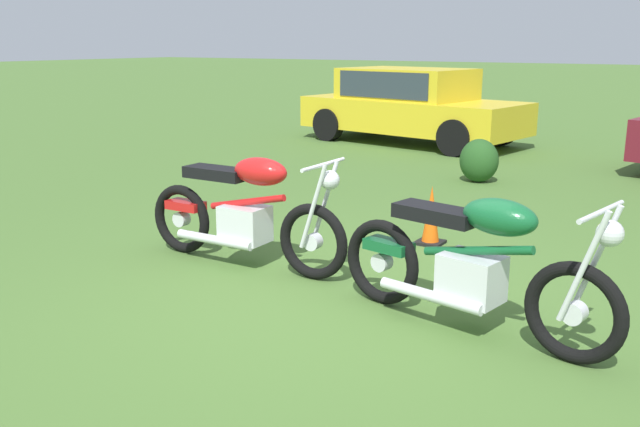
{
  "coord_description": "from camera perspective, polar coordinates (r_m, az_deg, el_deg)",
  "views": [
    {
      "loc": [
        2.59,
        -4.29,
        1.94
      ],
      "look_at": [
        -0.46,
        0.56,
        0.5
      ],
      "focal_mm": 38.76,
      "sensor_mm": 36.0,
      "label": 1
    }
  ],
  "objects": [
    {
      "name": "motorcycle_red",
      "position": [
        6.06,
        -6.23,
        0.15
      ],
      "size": [
        2.1,
        0.64,
        1.02
      ],
      "rotation": [
        0.0,
        0.0,
        0.02
      ],
      "color": "black",
      "rests_on": "ground"
    },
    {
      "name": "motorcycle_green",
      "position": [
        4.77,
        12.47,
        -4.05
      ],
      "size": [
        2.11,
        0.71,
        1.02
      ],
      "rotation": [
        0.0,
        0.0,
        -0.18
      ],
      "color": "black",
      "rests_on": "ground"
    },
    {
      "name": "shrub_low",
      "position": [
        9.98,
        13.0,
        4.28
      ],
      "size": [
        0.55,
        0.49,
        0.61
      ],
      "color": "#234E1E",
      "rests_on": "ground"
    },
    {
      "name": "ground_plane",
      "position": [
        5.37,
        0.95,
        -7.11
      ],
      "size": [
        120.0,
        120.0,
        0.0
      ],
      "primitive_type": "plane",
      "color": "#476B2D"
    },
    {
      "name": "car_yellow",
      "position": [
        13.62,
        7.44,
        9.14
      ],
      "size": [
        4.53,
        2.44,
        1.43
      ],
      "rotation": [
        0.0,
        0.0,
        -0.16
      ],
      "color": "gold",
      "rests_on": "ground"
    },
    {
      "name": "traffic_cone",
      "position": [
        6.81,
        9.16,
        -0.33
      ],
      "size": [
        0.25,
        0.25,
        0.58
      ],
      "color": "#EA590F",
      "rests_on": "ground"
    }
  ]
}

